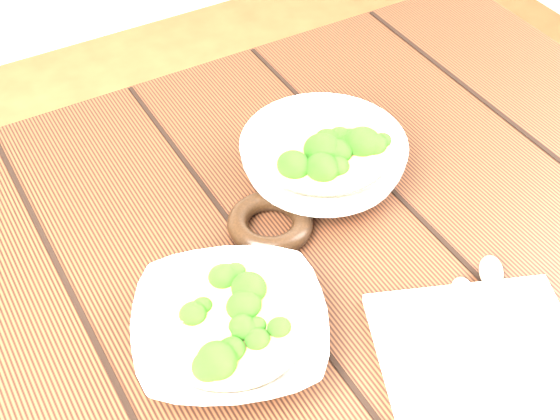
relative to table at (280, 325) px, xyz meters
name	(u,v)px	position (x,y,z in m)	size (l,w,h in m)	color
table	(280,325)	(0.00, 0.00, 0.00)	(1.20, 0.80, 0.75)	#3B1F11
soup_bowl_front	(231,330)	(-0.10, -0.08, 0.15)	(0.26, 0.26, 0.06)	white
soup_bowl_back	(323,161)	(0.11, 0.09, 0.15)	(0.21, 0.21, 0.07)	white
trivet	(270,223)	(0.01, 0.05, 0.13)	(0.10, 0.10, 0.02)	black
napkin	(479,350)	(0.11, -0.21, 0.13)	(0.20, 0.17, 0.01)	beige
spoon_left	(467,319)	(0.12, -0.18, 0.13)	(0.11, 0.15, 0.01)	#ACA697
spoon_right	(492,295)	(0.17, -0.17, 0.13)	(0.12, 0.14, 0.01)	#ACA697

